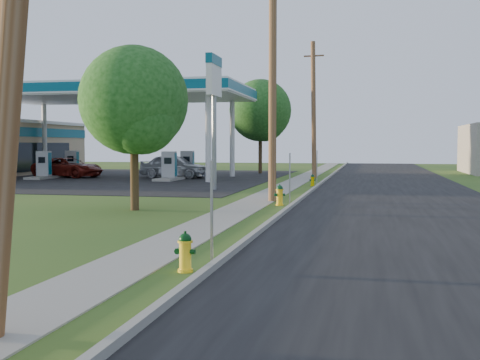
# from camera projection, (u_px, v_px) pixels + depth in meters

# --- Properties ---
(ground_plane) EXTENTS (140.00, 140.00, 0.00)m
(ground_plane) POSITION_uv_depth(u_px,v_px,m) (111.00, 320.00, 7.91)
(ground_plane) COLOR #224719
(ground_plane) RESTS_ON ground
(road) EXTENTS (8.00, 120.00, 0.02)m
(road) POSITION_uv_depth(u_px,v_px,m) (413.00, 228.00, 16.71)
(road) COLOR black
(road) RESTS_ON ground
(curb) EXTENTS (0.15, 120.00, 0.15)m
(curb) POSITION_uv_depth(u_px,v_px,m) (271.00, 222.00, 17.55)
(curb) COLOR gray
(curb) RESTS_ON ground
(sidewalk) EXTENTS (1.50, 120.00, 0.03)m
(sidewalk) POSITION_uv_depth(u_px,v_px,m) (213.00, 222.00, 17.93)
(sidewalk) COLOR gray
(sidewalk) RESTS_ON ground
(forecourt) EXTENTS (26.00, 28.00, 0.02)m
(forecourt) POSITION_uv_depth(u_px,v_px,m) (91.00, 178.00, 42.51)
(forecourt) COLOR black
(forecourt) RESTS_ON ground
(utility_pole_mid) EXTENTS (1.40, 0.32, 9.80)m
(utility_pole_mid) POSITION_uv_depth(u_px,v_px,m) (273.00, 80.00, 24.33)
(utility_pole_mid) COLOR brown
(utility_pole_mid) RESTS_ON ground
(utility_pole_far) EXTENTS (1.40, 0.32, 9.50)m
(utility_pole_far) POSITION_uv_depth(u_px,v_px,m) (314.00, 109.00, 41.90)
(utility_pole_far) COLOR brown
(utility_pole_far) RESTS_ON ground
(sign_post_near) EXTENTS (0.05, 0.04, 2.00)m
(sign_post_near) POSITION_uv_depth(u_px,v_px,m) (212.00, 211.00, 11.89)
(sign_post_near) COLOR gray
(sign_post_near) RESTS_ON ground
(sign_post_mid) EXTENTS (0.05, 0.04, 2.00)m
(sign_post_mid) POSITION_uv_depth(u_px,v_px,m) (290.00, 179.00, 23.41)
(sign_post_mid) COLOR gray
(sign_post_mid) RESTS_ON ground
(sign_post_far) EXTENTS (0.05, 0.04, 2.00)m
(sign_post_far) POSITION_uv_depth(u_px,v_px,m) (317.00, 167.00, 35.31)
(sign_post_far) COLOR gray
(sign_post_far) RESTS_ON ground
(gas_canopy) EXTENTS (18.18, 9.18, 6.40)m
(gas_canopy) POSITION_uv_depth(u_px,v_px,m) (117.00, 93.00, 41.75)
(gas_canopy) COLOR silver
(gas_canopy) RESTS_ON ground
(fuel_pump_nw) EXTENTS (1.20, 3.20, 1.90)m
(fuel_pump_nw) POSITION_uv_depth(u_px,v_px,m) (44.00, 168.00, 41.05)
(fuel_pump_nw) COLOR gray
(fuel_pump_nw) RESTS_ON ground
(fuel_pump_ne) EXTENTS (1.20, 3.20, 1.90)m
(fuel_pump_ne) POSITION_uv_depth(u_px,v_px,m) (169.00, 169.00, 39.14)
(fuel_pump_ne) COLOR gray
(fuel_pump_ne) RESTS_ON ground
(fuel_pump_sw) EXTENTS (1.20, 3.20, 1.90)m
(fuel_pump_sw) POSITION_uv_depth(u_px,v_px,m) (72.00, 166.00, 44.95)
(fuel_pump_sw) COLOR gray
(fuel_pump_sw) RESTS_ON ground
(fuel_pump_se) EXTENTS (1.20, 3.20, 1.90)m
(fuel_pump_se) POSITION_uv_depth(u_px,v_px,m) (187.00, 167.00, 43.05)
(fuel_pump_se) COLOR gray
(fuel_pump_se) RESTS_ON ground
(price_pylon) EXTENTS (0.34, 2.04, 6.85)m
(price_pylon) POSITION_uv_depth(u_px,v_px,m) (214.00, 84.00, 30.50)
(price_pylon) COLOR gray
(price_pylon) RESTS_ON ground
(tree_verge) EXTENTS (3.83, 3.83, 5.80)m
(tree_verge) POSITION_uv_depth(u_px,v_px,m) (136.00, 104.00, 21.03)
(tree_verge) COLOR #3B2B19
(tree_verge) RESTS_ON ground
(tree_lot) EXTENTS (5.04, 5.04, 7.64)m
(tree_lot) POSITION_uv_depth(u_px,v_px,m) (261.00, 113.00, 48.56)
(tree_lot) COLOR #3B2B19
(tree_lot) RESTS_ON ground
(hydrant_near) EXTENTS (0.38, 0.34, 0.75)m
(hydrant_near) POSITION_uv_depth(u_px,v_px,m) (185.00, 252.00, 10.91)
(hydrant_near) COLOR yellow
(hydrant_near) RESTS_ON ground
(hydrant_mid) EXTENTS (0.43, 0.38, 0.82)m
(hydrant_mid) POSITION_uv_depth(u_px,v_px,m) (280.00, 195.00, 22.92)
(hydrant_mid) COLOR yellow
(hydrant_mid) RESTS_ON ground
(hydrant_far) EXTENTS (0.35, 0.32, 0.68)m
(hydrant_far) POSITION_uv_depth(u_px,v_px,m) (313.00, 180.00, 33.82)
(hydrant_far) COLOR #DABB00
(hydrant_far) RESTS_ON ground
(car_red) EXTENTS (5.47, 3.24, 1.43)m
(car_red) POSITION_uv_depth(u_px,v_px,m) (68.00, 168.00, 42.78)
(car_red) COLOR maroon
(car_red) RESTS_ON ground
(car_silver) EXTENTS (5.12, 2.65, 1.67)m
(car_silver) POSITION_uv_depth(u_px,v_px,m) (175.00, 166.00, 42.11)
(car_silver) COLOR silver
(car_silver) RESTS_ON ground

